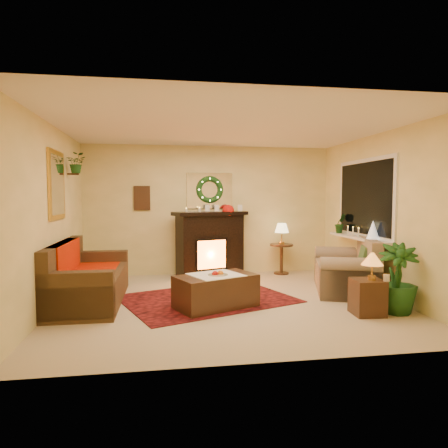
{
  "coord_description": "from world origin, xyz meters",
  "views": [
    {
      "loc": [
        -0.98,
        -5.84,
        1.59
      ],
      "look_at": [
        0.0,
        0.35,
        1.15
      ],
      "focal_mm": 32.0,
      "sensor_mm": 36.0,
      "label": 1
    }
  ],
  "objects": [
    {
      "name": "area_rug",
      "position": [
        -0.29,
        0.19,
        0.01
      ],
      "size": [
        2.94,
        2.58,
        0.01
      ],
      "primitive_type": "cube",
      "rotation": [
        0.0,
        0.0,
        0.36
      ],
      "color": "#3F0A08",
      "rests_on": "floor"
    },
    {
      "name": "gold_mirror",
      "position": [
        -2.48,
        0.3,
        1.75
      ],
      "size": [
        0.03,
        0.84,
        1.0
      ],
      "primitive_type": "cube",
      "color": "gold",
      "rests_on": "wall_left"
    },
    {
      "name": "floor",
      "position": [
        0.0,
        0.0,
        0.0
      ],
      "size": [
        5.0,
        5.0,
        0.0
      ],
      "primitive_type": "plane",
      "color": "beige",
      "rests_on": "ground"
    },
    {
      "name": "mantel_candle_a",
      "position": [
        -0.49,
        2.06,
        1.26
      ],
      "size": [
        0.05,
        0.05,
        0.16
      ],
      "primitive_type": "cylinder",
      "color": "#F3E2C4",
      "rests_on": "fireplace"
    },
    {
      "name": "mini_tree",
      "position": [
        2.39,
        0.1,
        1.04
      ],
      "size": [
        0.21,
        0.21,
        0.32
      ],
      "primitive_type": "cone",
      "color": "white",
      "rests_on": "window_sill"
    },
    {
      "name": "floor_palm",
      "position": [
        2.18,
        -0.93,
        0.45
      ],
      "size": [
        2.02,
        2.02,
        2.85
      ],
      "primitive_type": "imported",
      "rotation": [
        0.0,
        0.0,
        -0.33
      ],
      "color": "#183C1B",
      "rests_on": "floor"
    },
    {
      "name": "loveseat",
      "position": [
        2.06,
        0.39,
        0.42
      ],
      "size": [
        1.35,
        1.76,
        0.9
      ],
      "primitive_type": "cube",
      "rotation": [
        0.0,
        0.0,
        -0.32
      ],
      "color": "#7C6852",
      "rests_on": "floor"
    },
    {
      "name": "wall_art",
      "position": [
        -1.35,
        2.23,
        1.55
      ],
      "size": [
        0.32,
        0.03,
        0.48
      ],
      "primitive_type": "cube",
      "color": "#381E11",
      "rests_on": "wall_back"
    },
    {
      "name": "wall_left",
      "position": [
        -2.5,
        0.0,
        1.3
      ],
      "size": [
        4.5,
        4.5,
        0.0
      ],
      "primitive_type": "plane",
      "color": "#EFD88C",
      "rests_on": "ground"
    },
    {
      "name": "wall_back",
      "position": [
        0.0,
        2.25,
        1.3
      ],
      "size": [
        5.0,
        5.0,
        0.0
      ],
      "primitive_type": "plane",
      "color": "#EFD88C",
      "rests_on": "ground"
    },
    {
      "name": "red_throw",
      "position": [
        -2.1,
        0.47,
        0.46
      ],
      "size": [
        0.84,
        1.37,
        0.02
      ],
      "primitive_type": "cube",
      "color": "red",
      "rests_on": "sofa"
    },
    {
      "name": "window_frame",
      "position": [
        2.48,
        0.55,
        1.55
      ],
      "size": [
        0.03,
        1.86,
        1.36
      ],
      "primitive_type": "cube",
      "color": "white",
      "rests_on": "wall_right"
    },
    {
      "name": "wall_front",
      "position": [
        0.0,
        -2.25,
        1.3
      ],
      "size": [
        5.0,
        5.0,
        0.0
      ],
      "primitive_type": "plane",
      "color": "#EFD88C",
      "rests_on": "ground"
    },
    {
      "name": "window_glass",
      "position": [
        2.47,
        0.55,
        1.55
      ],
      "size": [
        0.02,
        1.7,
        1.22
      ],
      "primitive_type": "cube",
      "color": "black",
      "rests_on": "wall_right"
    },
    {
      "name": "window_sill",
      "position": [
        2.38,
        0.55,
        0.87
      ],
      "size": [
        0.22,
        1.86,
        0.04
      ],
      "primitive_type": "cube",
      "color": "white",
      "rests_on": "wall_right"
    },
    {
      "name": "fireplace",
      "position": [
        -0.01,
        2.04,
        0.55
      ],
      "size": [
        1.38,
        0.83,
        1.21
      ],
      "primitive_type": "cube",
      "rotation": [
        0.0,
        0.0,
        0.33
      ],
      "color": "black",
      "rests_on": "floor"
    },
    {
      "name": "poinsettia",
      "position": [
        0.35,
        2.01,
        1.3
      ],
      "size": [
        0.23,
        0.23,
        0.23
      ],
      "primitive_type": "sphere",
      "color": "red",
      "rests_on": "fireplace"
    },
    {
      "name": "coffee_table",
      "position": [
        -0.22,
        -0.3,
        0.21
      ],
      "size": [
        1.27,
        1.01,
        0.47
      ],
      "primitive_type": "cube",
      "rotation": [
        0.0,
        0.0,
        0.41
      ],
      "color": "#51281E",
      "rests_on": "floor"
    },
    {
      "name": "wall_right",
      "position": [
        2.5,
        0.0,
        1.3
      ],
      "size": [
        4.5,
        4.5,
        0.0
      ],
      "primitive_type": "plane",
      "color": "#EFD88C",
      "rests_on": "ground"
    },
    {
      "name": "sofa",
      "position": [
        -2.04,
        0.28,
        0.43
      ],
      "size": [
        0.94,
        2.12,
        0.91
      ],
      "primitive_type": "cube",
      "rotation": [
        0.0,
        0.0,
        -0.01
      ],
      "color": "brown",
      "rests_on": "floor"
    },
    {
      "name": "end_table_square",
      "position": [
        1.74,
        -0.95,
        0.27
      ],
      "size": [
        0.41,
        0.41,
        0.48
      ],
      "primitive_type": "cube",
      "rotation": [
        0.0,
        0.0,
        -0.07
      ],
      "color": "black",
      "rests_on": "floor"
    },
    {
      "name": "lamp_cream",
      "position": [
        1.43,
        1.91,
        0.88
      ],
      "size": [
        0.28,
        0.28,
        0.43
      ],
      "primitive_type": "cone",
      "color": "#FFE89C",
      "rests_on": "side_table_round"
    },
    {
      "name": "lamp_tiffany",
      "position": [
        1.77,
        -0.99,
        0.74
      ],
      "size": [
        0.28,
        0.28,
        0.42
      ],
      "primitive_type": "cone",
      "color": "orange",
      "rests_on": "end_table_square"
    },
    {
      "name": "wreath",
      "position": [
        0.0,
        2.19,
        1.72
      ],
      "size": [
        0.55,
        0.11,
        0.55
      ],
      "primitive_type": "torus",
      "rotation": [
        1.57,
        0.0,
        0.0
      ],
      "color": "#194719",
      "rests_on": "wall_back"
    },
    {
      "name": "side_table_round",
      "position": [
        1.44,
        1.94,
        0.33
      ],
      "size": [
        0.49,
        0.49,
        0.62
      ],
      "primitive_type": "cylinder",
      "rotation": [
        0.0,
        0.0,
        -0.04
      ],
      "color": "#3B210D",
      "rests_on": "floor"
    },
    {
      "name": "mantel_candle_b",
      "position": [
        -0.23,
        2.01,
        1.26
      ],
      "size": [
        0.06,
        0.06,
        0.19
      ],
      "primitive_type": "cylinder",
      "color": "white",
      "rests_on": "fireplace"
    },
    {
      "name": "fruit_bowl",
      "position": [
        -0.19,
        -0.33,
        0.45
      ],
      "size": [
        0.29,
        0.29,
        0.07
      ],
      "primitive_type": "cylinder",
      "color": "beige",
      "rests_on": "coffee_table"
    },
    {
      "name": "sill_plant",
      "position": [
        2.36,
        1.22,
        1.08
      ],
      "size": [
        0.26,
        0.21,
        0.48
      ],
      "primitive_type": "imported",
      "color": "#1A4716",
      "rests_on": "window_sill"
    },
    {
      "name": "hanging_plant",
      "position": [
        -2.34,
        1.05,
        1.97
      ],
      "size": [
        0.33,
        0.28,
        0.36
      ],
      "primitive_type": "imported",
      "color": "#194719",
      "rests_on": "wall_left"
    },
    {
      "name": "ceiling",
      "position": [
        0.0,
        0.0,
        2.6
      ],
      "size": [
        5.0,
        5.0,
        0.0
      ],
      "primitive_type": "plane",
      "color": "white",
      "rests_on": "ground"
    },
    {
      "name": "mantel_mirror",
      "position": [
        0.0,
        2.23,
        1.7
      ],
      "size": [
        0.92,
        0.02,
        0.72
      ],
      "primitive_type": "cube",
      "color": "white",
      "rests_on": "wall_back"
    }
  ]
}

